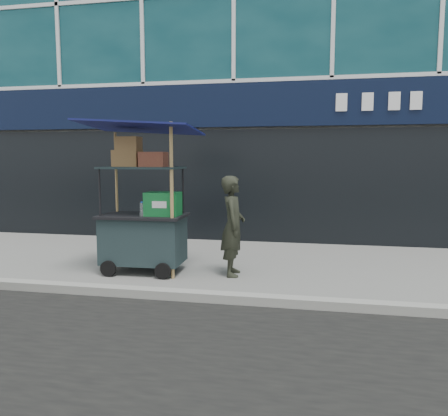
# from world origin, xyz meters

# --- Properties ---
(ground) EXTENTS (80.00, 80.00, 0.00)m
(ground) POSITION_xyz_m (0.00, 0.00, 0.00)
(ground) COLOR slate
(ground) RESTS_ON ground
(curb) EXTENTS (80.00, 0.18, 0.12)m
(curb) POSITION_xyz_m (0.00, -0.20, 0.06)
(curb) COLOR gray
(curb) RESTS_ON ground
(building) EXTENTS (16.00, 6.20, 12.00)m
(building) POSITION_xyz_m (0.00, 6.95, 6.02)
(building) COLOR gray
(building) RESTS_ON ground
(vendor_cart) EXTENTS (1.77, 1.26, 2.36)m
(vendor_cart) POSITION_xyz_m (-0.92, 1.02, 0.83)
(vendor_cart) COLOR black
(vendor_cart) RESTS_ON ground
(vendor_man) EXTENTS (0.43, 0.60, 1.53)m
(vendor_man) POSITION_xyz_m (0.48, 1.10, 0.76)
(vendor_man) COLOR black
(vendor_man) RESTS_ON ground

